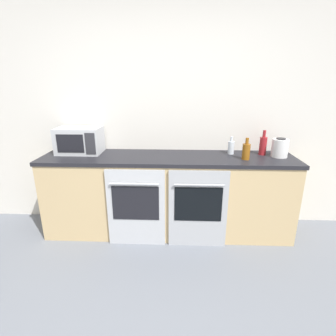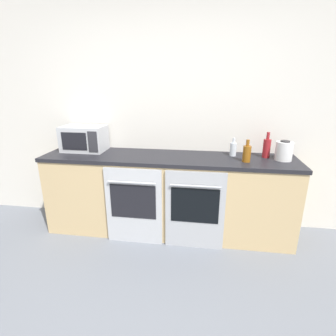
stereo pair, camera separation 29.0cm
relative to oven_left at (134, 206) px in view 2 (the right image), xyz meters
name	(u,v)px [view 2 (the right image)]	position (x,y,z in m)	size (l,w,h in m)	color
wall_back	(172,116)	(0.32, 0.63, 0.87)	(10.00, 0.06, 2.60)	silver
counter_back	(168,194)	(0.32, 0.31, 0.02)	(2.76, 0.61, 0.91)	tan
oven_left	(134,206)	(0.00, 0.00, 0.00)	(0.60, 0.06, 0.85)	#B7BABF
oven_right	(195,210)	(0.64, 0.00, 0.00)	(0.60, 0.06, 0.85)	#A8AAAF
microwave	(84,138)	(-0.68, 0.41, 0.62)	(0.49, 0.33, 0.29)	#B7BABF
bottle_amber	(247,153)	(1.14, 0.22, 0.57)	(0.08, 0.08, 0.23)	#8C5114
bottle_red	(267,148)	(1.37, 0.42, 0.58)	(0.08, 0.08, 0.27)	maroon
bottle_clear	(233,149)	(1.02, 0.43, 0.55)	(0.07, 0.07, 0.20)	silver
kettle	(284,151)	(1.52, 0.34, 0.57)	(0.17, 0.17, 0.20)	white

